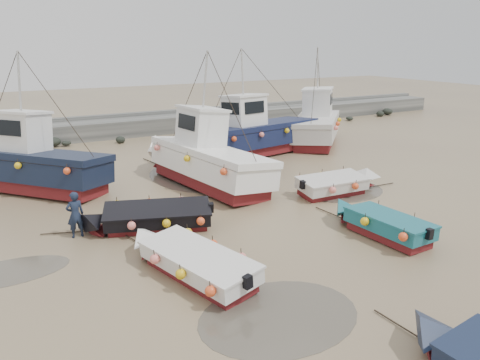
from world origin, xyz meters
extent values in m
plane|color=#8B7957|center=(0.00, 0.00, 0.00)|extent=(120.00, 120.00, 0.00)
cube|color=gray|center=(0.00, 22.00, 0.60)|extent=(60.00, 2.20, 1.20)
cube|color=gray|center=(0.00, 23.21, 1.32)|extent=(60.00, 0.60, 0.25)
ellipsoid|color=black|center=(5.10, 19.02, 0.29)|extent=(0.84, 0.86, 0.51)
ellipsoid|color=black|center=(7.80, 20.56, 0.34)|extent=(0.98, 1.07, 0.72)
ellipsoid|color=black|center=(14.16, 19.54, 0.27)|extent=(0.78, 0.90, 0.59)
ellipsoid|color=black|center=(23.03, 19.80, 0.24)|extent=(0.68, 0.72, 0.52)
ellipsoid|color=black|center=(18.92, 19.27, 0.21)|extent=(0.60, 0.70, 0.31)
ellipsoid|color=black|center=(-5.07, 20.46, 0.35)|extent=(0.99, 0.80, 0.58)
ellipsoid|color=black|center=(12.19, 19.77, 0.19)|extent=(0.54, 0.46, 0.30)
ellipsoid|color=black|center=(9.69, 19.97, 0.21)|extent=(0.61, 0.47, 0.46)
ellipsoid|color=black|center=(24.28, 20.15, 0.32)|extent=(0.92, 0.97, 0.58)
ellipsoid|color=black|center=(-4.31, 20.27, 0.21)|extent=(0.61, 0.53, 0.32)
ellipsoid|color=black|center=(10.99, 20.60, 0.23)|extent=(0.67, 0.55, 0.43)
ellipsoid|color=black|center=(-7.25, 19.65, 0.23)|extent=(0.65, 0.60, 0.37)
ellipsoid|color=black|center=(9.46, 19.39, 0.31)|extent=(0.88, 0.64, 0.62)
ellipsoid|color=black|center=(-0.92, 19.60, 0.22)|extent=(0.64, 0.62, 0.48)
ellipsoid|color=black|center=(7.84, 20.42, 0.19)|extent=(0.55, 0.45, 0.29)
cylinder|color=#4F493E|center=(-2.90, -2.99, 0.00)|extent=(4.24, 4.24, 0.01)
cylinder|color=#4F493E|center=(5.26, 4.28, 0.00)|extent=(4.11, 4.11, 0.01)
cylinder|color=#4F493E|center=(-8.81, 2.82, 0.00)|extent=(3.65, 3.65, 0.01)
cylinder|color=#4F493E|center=(0.83, 9.77, 0.00)|extent=(5.51, 5.51, 0.01)
cube|color=maroon|center=(-3.85, -0.24, 0.15)|extent=(2.13, 3.85, 0.30)
cube|color=silver|center=(-3.85, -0.24, 0.53)|extent=(2.41, 4.16, 0.45)
pyramid|color=silver|center=(-4.45, 2.00, 0.98)|extent=(1.58, 1.06, 0.90)
cube|color=brown|center=(-3.85, -0.24, 0.69)|extent=(1.97, 3.48, 0.10)
cube|color=silver|center=(-3.85, -0.24, 0.78)|extent=(2.49, 4.26, 0.07)
cube|color=black|center=(-3.32, -2.22, 0.70)|extent=(0.26, 0.23, 0.35)
cylinder|color=black|center=(-4.69, 2.90, 0.03)|extent=(0.56, 1.94, 0.04)
sphere|color=#E95124|center=(-4.26, -1.96, 0.63)|extent=(0.30, 0.30, 0.30)
sphere|color=#E95124|center=(-2.80, -0.92, 0.63)|extent=(0.30, 0.30, 0.30)
sphere|color=#E95124|center=(-4.59, -0.76, 0.63)|extent=(0.30, 0.30, 0.30)
sphere|color=#E95124|center=(-3.12, 0.28, 0.63)|extent=(0.30, 0.30, 0.30)
sphere|color=#E95124|center=(-4.91, 0.45, 0.63)|extent=(0.30, 0.30, 0.30)
sphere|color=#E95124|center=(-3.44, 1.49, 0.63)|extent=(0.30, 0.30, 0.30)
pyramid|color=#131E35|center=(-0.55, -5.89, 0.98)|extent=(1.60, 0.80, 0.90)
cylinder|color=black|center=(-0.60, -5.00, 0.03)|extent=(0.15, 2.00, 0.04)
cube|color=maroon|center=(3.08, -0.77, 0.15)|extent=(1.40, 2.88, 0.30)
cube|color=#175D69|center=(3.08, -0.77, 0.53)|extent=(1.62, 3.10, 0.45)
pyramid|color=#175D69|center=(2.92, 1.07, 0.98)|extent=(1.43, 0.83, 0.90)
cube|color=brown|center=(3.08, -0.77, 0.69)|extent=(1.31, 2.60, 0.10)
cube|color=#175D69|center=(3.08, -0.77, 0.78)|extent=(1.68, 3.17, 0.07)
cube|color=black|center=(3.21, -2.33, 0.70)|extent=(0.23, 0.20, 0.35)
cylinder|color=black|center=(2.85, 1.89, 0.03)|extent=(0.21, 2.00, 0.04)
sphere|color=#E95124|center=(2.38, -2.02, 0.63)|extent=(0.30, 0.30, 0.30)
sphere|color=#E95124|center=(3.91, -1.09, 0.63)|extent=(0.30, 0.30, 0.30)
sphere|color=#E95124|center=(2.24, -0.44, 0.63)|extent=(0.30, 0.30, 0.30)
sphere|color=#E95124|center=(3.78, 0.49, 0.63)|extent=(0.30, 0.30, 0.30)
cube|color=maroon|center=(-3.65, 4.00, 0.15)|extent=(3.71, 2.31, 0.30)
cube|color=black|center=(-3.65, 4.00, 0.53)|extent=(4.02, 2.60, 0.45)
pyramid|color=black|center=(-5.75, 4.71, 0.98)|extent=(1.15, 1.63, 0.90)
cube|color=brown|center=(-3.65, 4.00, 0.69)|extent=(3.36, 2.13, 0.10)
cube|color=black|center=(-3.65, 4.00, 0.78)|extent=(4.12, 2.68, 0.07)
cube|color=black|center=(-1.79, 3.37, 0.70)|extent=(0.24, 0.27, 0.35)
cylinder|color=black|center=(-6.62, 5.01, 0.03)|extent=(1.91, 0.68, 0.04)
sphere|color=#E95124|center=(-2.51, 2.71, 0.63)|extent=(0.30, 0.30, 0.30)
sphere|color=#E95124|center=(-2.52, 4.53, 0.63)|extent=(0.30, 0.30, 0.30)
sphere|color=#E95124|center=(-3.64, 3.09, 0.63)|extent=(0.30, 0.30, 0.30)
sphere|color=#E95124|center=(-3.65, 4.91, 0.63)|extent=(0.30, 0.30, 0.30)
sphere|color=#E95124|center=(-4.77, 3.47, 0.63)|extent=(0.30, 0.30, 0.30)
sphere|color=#E95124|center=(-4.78, 5.29, 0.63)|extent=(0.30, 0.30, 0.30)
cube|color=maroon|center=(4.45, 4.00, 0.15)|extent=(2.89, 1.29, 0.30)
cube|color=beige|center=(4.45, 4.00, 0.53)|extent=(3.11, 1.51, 0.45)
pyramid|color=beige|center=(6.33, 3.94, 0.98)|extent=(0.76, 1.43, 0.90)
cube|color=brown|center=(4.45, 4.00, 0.69)|extent=(2.61, 1.21, 0.10)
cube|color=beige|center=(4.45, 4.00, 0.78)|extent=(3.18, 1.57, 0.07)
cube|color=black|center=(2.85, 4.05, 0.70)|extent=(0.19, 0.23, 0.35)
cylinder|color=black|center=(7.16, 3.91, 0.03)|extent=(2.00, 0.11, 0.04)
sphere|color=#E95124|center=(3.26, 4.87, 0.63)|extent=(0.30, 0.30, 0.30)
sphere|color=#E95124|center=(3.81, 3.20, 0.63)|extent=(0.30, 0.30, 0.30)
sphere|color=#E95124|center=(4.48, 4.82, 0.63)|extent=(0.30, 0.30, 0.30)
sphere|color=#E95124|center=(5.03, 3.16, 0.63)|extent=(0.30, 0.30, 0.30)
sphere|color=#E95124|center=(5.70, 4.78, 0.63)|extent=(0.30, 0.30, 0.30)
cube|color=maroon|center=(-6.95, 10.69, 0.28)|extent=(5.42, 5.73, 0.55)
cube|color=black|center=(-6.95, 10.69, 1.02)|extent=(5.96, 6.28, 0.95)
cube|color=brown|center=(-6.95, 10.69, 1.54)|extent=(5.80, 6.11, 0.08)
cube|color=black|center=(-6.95, 10.69, 1.68)|extent=(6.09, 6.42, 0.30)
cube|color=white|center=(-7.54, 11.34, 2.65)|extent=(2.51, 2.55, 1.70)
cube|color=white|center=(-7.54, 11.34, 3.56)|extent=(2.72, 2.75, 0.12)
cube|color=black|center=(-8.22, 12.10, 2.91)|extent=(1.04, 0.94, 0.68)
cylinder|color=#B7B7B2|center=(-7.54, 11.34, 4.92)|extent=(0.10, 0.10, 2.60)
sphere|color=#F1796F|center=(-6.19, 7.95, 1.38)|extent=(0.30, 0.30, 0.30)
sphere|color=#F1796F|center=(-5.17, 10.57, 1.38)|extent=(0.30, 0.30, 0.30)
sphere|color=#F1796F|center=(-7.89, 9.85, 1.38)|extent=(0.30, 0.30, 0.30)
sphere|color=#F1796F|center=(-6.87, 12.47, 1.38)|extent=(0.30, 0.30, 0.30)
cube|color=maroon|center=(0.13, 7.73, 0.28)|extent=(3.10, 6.81, 0.55)
cube|color=white|center=(0.13, 7.73, 1.02)|extent=(3.53, 7.34, 0.95)
pyramid|color=white|center=(-0.54, 11.74, 1.72)|extent=(2.61, 1.80, 1.40)
cube|color=brown|center=(0.13, 7.73, 1.54)|extent=(3.41, 7.17, 0.08)
cube|color=white|center=(0.13, 7.73, 1.68)|extent=(3.61, 7.51, 0.30)
cube|color=white|center=(-0.03, 8.67, 2.65)|extent=(1.99, 2.25, 1.70)
cube|color=white|center=(-0.03, 8.67, 3.56)|extent=(2.15, 2.43, 0.12)
cube|color=black|center=(-0.19, 9.68, 2.91)|extent=(1.42, 0.29, 0.68)
cylinder|color=#B7B7B2|center=(-0.03, 8.67, 4.92)|extent=(0.10, 0.10, 2.60)
cylinder|color=black|center=(-0.72, 12.86, 0.03)|extent=(0.54, 2.97, 0.05)
sphere|color=#F1796F|center=(-0.72, 4.75, 1.38)|extent=(0.30, 0.30, 0.30)
sphere|color=#F1796F|center=(1.67, 6.56, 1.38)|extent=(0.30, 0.30, 0.30)
sphere|color=#F1796F|center=(-1.18, 7.51, 1.38)|extent=(0.30, 0.30, 0.30)
sphere|color=#F1796F|center=(1.21, 9.33, 1.38)|extent=(0.30, 0.30, 0.30)
sphere|color=#F1796F|center=(-1.64, 10.27, 1.38)|extent=(0.30, 0.30, 0.30)
cube|color=maroon|center=(5.71, 12.43, 0.28)|extent=(7.29, 3.48, 0.55)
cube|color=#111939|center=(5.71, 12.43, 1.02)|extent=(7.87, 3.97, 0.95)
pyramid|color=#111939|center=(1.47, 11.69, 1.72)|extent=(1.87, 2.93, 1.40)
cube|color=brown|center=(5.71, 12.43, 1.54)|extent=(7.68, 3.83, 0.08)
cube|color=#111939|center=(5.71, 12.43, 1.68)|extent=(8.04, 4.05, 0.30)
cube|color=white|center=(4.70, 12.25, 2.65)|extent=(2.30, 2.22, 1.70)
cube|color=white|center=(4.70, 12.25, 3.56)|extent=(2.48, 2.40, 0.12)
cube|color=black|center=(3.70, 12.08, 2.91)|extent=(0.33, 1.60, 0.68)
cylinder|color=#B7B7B2|center=(4.70, 12.25, 4.92)|extent=(0.10, 0.10, 2.60)
cylinder|color=black|center=(0.32, 11.49, 0.03)|extent=(2.96, 0.56, 0.05)
sphere|color=#F1796F|center=(8.91, 11.48, 1.38)|extent=(0.30, 0.30, 0.30)
sphere|color=#F1796F|center=(7.42, 14.23, 1.38)|extent=(0.30, 0.30, 0.30)
sphere|color=#F1796F|center=(6.95, 11.14, 1.38)|extent=(0.30, 0.30, 0.30)
sphere|color=#F1796F|center=(5.46, 13.89, 1.38)|extent=(0.30, 0.30, 0.30)
sphere|color=#F1796F|center=(4.98, 10.80, 1.38)|extent=(0.30, 0.30, 0.30)
sphere|color=#F1796F|center=(3.50, 13.55, 1.38)|extent=(0.30, 0.30, 0.30)
sphere|color=#F1796F|center=(3.02, 10.46, 1.38)|extent=(0.30, 0.30, 0.30)
cube|color=maroon|center=(10.39, 12.83, 0.28)|extent=(5.47, 5.57, 0.55)
cube|color=silver|center=(10.39, 12.83, 1.02)|extent=(6.03, 6.13, 0.95)
pyramid|color=silver|center=(12.86, 15.42, 1.72)|extent=(2.82, 2.79, 1.40)
cube|color=brown|center=(10.39, 12.83, 1.54)|extent=(5.86, 5.97, 0.08)
cube|color=silver|center=(10.39, 12.83, 1.68)|extent=(6.16, 6.27, 0.30)
cube|color=white|center=(10.96, 13.43, 2.65)|extent=(2.67, 2.68, 1.70)
cube|color=white|center=(10.96, 13.43, 3.56)|extent=(2.88, 2.89, 0.12)
cube|color=black|center=(11.66, 14.16, 2.91)|extent=(1.13, 1.08, 0.68)
cylinder|color=#B7B7B2|center=(10.96, 13.43, 4.92)|extent=(0.10, 0.10, 2.60)
cylinder|color=black|center=(13.60, 16.18, 0.03)|extent=(2.11, 2.20, 0.05)
sphere|color=#F1796F|center=(7.71, 12.06, 1.38)|extent=(0.30, 0.30, 0.30)
sphere|color=#F1796F|center=(10.28, 10.71, 1.38)|extent=(0.30, 0.30, 0.30)
sphere|color=#F1796F|center=(8.83, 13.22, 1.38)|extent=(0.30, 0.30, 0.30)
sphere|color=#F1796F|center=(11.39, 11.87, 1.38)|extent=(0.30, 0.30, 0.30)
sphere|color=#F1796F|center=(9.94, 14.38, 1.38)|extent=(0.30, 0.30, 0.30)
sphere|color=#F1796F|center=(12.50, 13.03, 1.38)|extent=(0.30, 0.30, 0.30)
sphere|color=#F1796F|center=(11.05, 15.54, 1.38)|extent=(0.30, 0.30, 0.30)
imported|color=#172135|center=(-6.43, 4.58, 0.00)|extent=(0.64, 0.45, 1.67)
camera|label=1|loc=(-8.68, -11.55, 6.63)|focal=35.00mm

